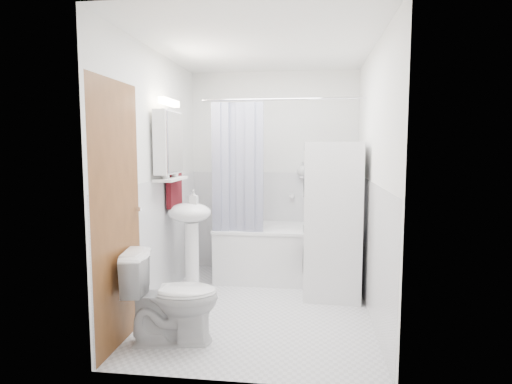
# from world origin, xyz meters

# --- Properties ---
(floor) EXTENTS (2.60, 2.60, 0.00)m
(floor) POSITION_xyz_m (0.00, 0.00, 0.00)
(floor) COLOR silver
(floor) RESTS_ON ground
(room_walls) EXTENTS (2.60, 2.60, 2.60)m
(room_walls) POSITION_xyz_m (0.00, 0.00, 1.49)
(room_walls) COLOR white
(room_walls) RESTS_ON ground
(wainscot) EXTENTS (1.98, 2.58, 2.58)m
(wainscot) POSITION_xyz_m (0.00, 0.29, 0.60)
(wainscot) COLOR white
(wainscot) RESTS_ON ground
(door) EXTENTS (0.05, 2.00, 2.00)m
(door) POSITION_xyz_m (-0.95, -0.55, 1.00)
(door) COLOR brown
(door) RESTS_ON ground
(bathtub) EXTENTS (1.58, 0.75, 0.60)m
(bathtub) POSITION_xyz_m (0.18, 0.92, 0.33)
(bathtub) COLOR white
(bathtub) RESTS_ON ground
(tub_spout) EXTENTS (0.04, 0.12, 0.04)m
(tub_spout) POSITION_xyz_m (0.38, 1.25, 0.92)
(tub_spout) COLOR silver
(tub_spout) RESTS_ON room_walls
(curtain_rod) EXTENTS (1.76, 0.02, 0.02)m
(curtain_rod) POSITION_xyz_m (0.18, 0.61, 2.00)
(curtain_rod) COLOR silver
(curtain_rod) RESTS_ON room_walls
(shower_curtain) EXTENTS (0.55, 0.02, 1.45)m
(shower_curtain) POSITION_xyz_m (-0.33, 0.61, 1.25)
(shower_curtain) COLOR #131945
(shower_curtain) RESTS_ON curtain_rod
(sink) EXTENTS (0.44, 0.37, 1.04)m
(sink) POSITION_xyz_m (-0.75, 0.26, 0.70)
(sink) COLOR white
(sink) RESTS_ON ground
(medicine_cabinet) EXTENTS (0.13, 0.50, 0.71)m
(medicine_cabinet) POSITION_xyz_m (-0.90, 0.10, 1.57)
(medicine_cabinet) COLOR white
(medicine_cabinet) RESTS_ON room_walls
(shelf) EXTENTS (0.18, 0.54, 0.02)m
(shelf) POSITION_xyz_m (-0.89, 0.10, 1.20)
(shelf) COLOR silver
(shelf) RESTS_ON room_walls
(shower_caddy) EXTENTS (0.22, 0.06, 0.02)m
(shower_caddy) POSITION_xyz_m (0.43, 1.24, 1.15)
(shower_caddy) COLOR silver
(shower_caddy) RESTS_ON room_walls
(towel) EXTENTS (0.07, 0.37, 0.88)m
(towel) POSITION_xyz_m (-0.94, 0.35, 1.34)
(towel) COLOR #591110
(towel) RESTS_ON room_walls
(washer_dryer) EXTENTS (0.59, 0.58, 1.56)m
(washer_dryer) POSITION_xyz_m (0.68, 0.41, 0.78)
(washer_dryer) COLOR white
(washer_dryer) RESTS_ON ground
(toilet) EXTENTS (0.78, 0.51, 0.71)m
(toilet) POSITION_xyz_m (-0.60, -0.79, 0.35)
(toilet) COLOR white
(toilet) RESTS_ON ground
(soap_pump) EXTENTS (0.08, 0.17, 0.08)m
(soap_pump) POSITION_xyz_m (-0.71, 0.25, 0.95)
(soap_pump) COLOR gray
(soap_pump) RESTS_ON sink
(shelf_bottle) EXTENTS (0.07, 0.18, 0.07)m
(shelf_bottle) POSITION_xyz_m (-0.89, -0.05, 1.25)
(shelf_bottle) COLOR gray
(shelf_bottle) RESTS_ON shelf
(shelf_cup) EXTENTS (0.10, 0.09, 0.10)m
(shelf_cup) POSITION_xyz_m (-0.89, 0.22, 1.26)
(shelf_cup) COLOR gray
(shelf_cup) RESTS_ON shelf
(shampoo_a) EXTENTS (0.13, 0.17, 0.13)m
(shampoo_a) POSITION_xyz_m (0.35, 1.24, 1.23)
(shampoo_a) COLOR gray
(shampoo_a) RESTS_ON shower_caddy
(shampoo_b) EXTENTS (0.08, 0.21, 0.08)m
(shampoo_b) POSITION_xyz_m (0.47, 1.24, 1.20)
(shampoo_b) COLOR #262798
(shampoo_b) RESTS_ON shower_caddy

